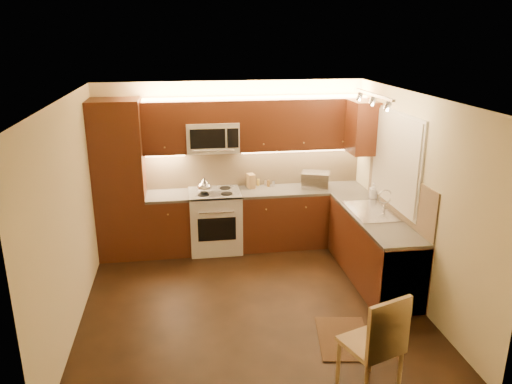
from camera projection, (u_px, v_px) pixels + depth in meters
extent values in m
cube|color=black|center=(251.00, 303.00, 6.10)|extent=(4.00, 4.00, 0.01)
cube|color=beige|center=(250.00, 98.00, 5.34)|extent=(4.00, 4.00, 0.01)
cube|color=beige|center=(232.00, 164.00, 7.60)|extent=(4.00, 0.01, 2.50)
cube|color=beige|center=(287.00, 293.00, 3.84)|extent=(4.00, 0.01, 2.50)
cube|color=beige|center=(70.00, 216.00, 5.43)|extent=(0.01, 4.00, 2.50)
cube|color=beige|center=(414.00, 199.00, 6.01)|extent=(0.01, 4.00, 2.50)
cube|color=#48250F|center=(120.00, 180.00, 7.11)|extent=(0.70, 0.60, 2.30)
cube|color=#48250F|center=(169.00, 224.00, 7.43)|extent=(0.62, 0.60, 0.86)
cube|color=#363331|center=(168.00, 196.00, 7.29)|extent=(0.62, 0.60, 0.04)
cube|color=#48250F|center=(301.00, 217.00, 7.72)|extent=(1.92, 0.60, 0.86)
cube|color=#363331|center=(302.00, 190.00, 7.58)|extent=(1.92, 0.60, 0.04)
cube|color=#48250F|center=(373.00, 249.00, 6.59)|extent=(0.60, 2.00, 0.86)
cube|color=#363331|center=(375.00, 217.00, 6.46)|extent=(0.60, 2.00, 0.04)
cube|color=silver|center=(395.00, 273.00, 5.93)|extent=(0.58, 0.60, 0.84)
cube|color=tan|center=(255.00, 166.00, 7.66)|extent=(3.30, 0.02, 0.60)
cube|color=tan|center=(399.00, 193.00, 6.40)|extent=(0.02, 2.00, 0.60)
cube|color=#48250F|center=(164.00, 127.00, 7.10)|extent=(0.62, 0.35, 0.75)
cube|color=#48250F|center=(302.00, 123.00, 7.40)|extent=(1.92, 0.35, 0.75)
cube|color=#48250F|center=(212.00, 111.00, 7.13)|extent=(0.76, 0.35, 0.31)
cube|color=#48250F|center=(362.00, 127.00, 7.11)|extent=(0.35, 0.50, 0.75)
cube|color=silver|center=(396.00, 160.00, 6.42)|extent=(0.03, 1.44, 1.24)
cube|color=silver|center=(395.00, 160.00, 6.41)|extent=(0.02, 1.36, 1.16)
cube|color=silver|center=(373.00, 94.00, 5.95)|extent=(0.04, 1.20, 0.03)
cube|color=silver|center=(315.00, 180.00, 7.56)|extent=(0.49, 0.43, 0.25)
cube|color=#A37B49|center=(251.00, 181.00, 7.57)|extent=(0.12, 0.17, 0.22)
cylinder|color=silver|center=(265.00, 182.00, 7.71)|extent=(0.06, 0.06, 0.09)
cylinder|color=brown|center=(268.00, 183.00, 7.66)|extent=(0.05, 0.05, 0.10)
cylinder|color=silver|center=(273.00, 184.00, 7.64)|extent=(0.05, 0.05, 0.10)
cylinder|color=#AA8D33|center=(258.00, 182.00, 7.69)|extent=(0.05, 0.05, 0.11)
imported|color=white|center=(373.00, 191.00, 7.11)|extent=(0.10, 0.11, 0.22)
cube|color=black|center=(344.00, 338.00, 5.38)|extent=(0.67, 0.90, 0.01)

